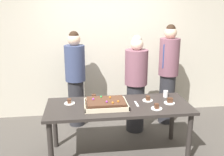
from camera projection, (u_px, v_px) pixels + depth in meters
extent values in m
plane|color=#4C4742|center=(118.00, 154.00, 3.76)|extent=(12.00, 12.00, 0.00)
cube|color=beige|center=(106.00, 38.00, 4.88)|extent=(8.00, 0.12, 3.00)
cube|color=#2D2826|center=(119.00, 106.00, 3.56)|extent=(2.00, 0.81, 0.04)
cylinder|color=#2D2826|center=(51.00, 148.00, 3.24)|extent=(0.07, 0.07, 0.72)
cylinder|color=#2D2826|center=(189.00, 138.00, 3.46)|extent=(0.07, 0.07, 0.72)
cylinder|color=#2D2826|center=(55.00, 125.00, 3.86)|extent=(0.07, 0.07, 0.72)
cylinder|color=#2D2826|center=(172.00, 118.00, 4.09)|extent=(0.07, 0.07, 0.72)
cube|color=beige|center=(106.00, 106.00, 3.50)|extent=(0.58, 0.45, 0.01)
cube|color=beige|center=(108.00, 110.00, 3.28)|extent=(0.58, 0.01, 0.05)
cube|color=beige|center=(104.00, 98.00, 3.70)|extent=(0.58, 0.01, 0.05)
cube|color=beige|center=(85.00, 105.00, 3.46)|extent=(0.01, 0.45, 0.05)
cube|color=beige|center=(126.00, 103.00, 3.53)|extent=(0.01, 0.45, 0.05)
cube|color=#4C2D1E|center=(106.00, 103.00, 3.49)|extent=(0.51, 0.38, 0.08)
sphere|color=orange|center=(110.00, 97.00, 3.57)|extent=(0.03, 0.03, 0.03)
sphere|color=green|center=(101.00, 97.00, 3.59)|extent=(0.03, 0.03, 0.03)
sphere|color=orange|center=(113.00, 103.00, 3.37)|extent=(0.03, 0.03, 0.03)
sphere|color=purple|center=(93.00, 99.00, 3.50)|extent=(0.03, 0.03, 0.03)
sphere|color=orange|center=(118.00, 101.00, 3.42)|extent=(0.03, 0.03, 0.03)
sphere|color=purple|center=(107.00, 102.00, 3.40)|extent=(0.03, 0.03, 0.03)
cylinder|color=white|center=(70.00, 103.00, 3.60)|extent=(0.15, 0.15, 0.01)
cube|color=#4C2D1E|center=(69.00, 101.00, 3.60)|extent=(0.05, 0.07, 0.06)
cylinder|color=white|center=(148.00, 100.00, 3.72)|extent=(0.15, 0.15, 0.01)
cube|color=#4C2D1E|center=(148.00, 98.00, 3.71)|extent=(0.05, 0.07, 0.06)
cylinder|color=white|center=(157.00, 108.00, 3.42)|extent=(0.15, 0.15, 0.01)
cube|color=#4C2D1E|center=(157.00, 106.00, 3.40)|extent=(0.05, 0.06, 0.07)
cylinder|color=white|center=(169.00, 103.00, 3.61)|extent=(0.15, 0.15, 0.01)
cube|color=#4C2D1E|center=(170.00, 100.00, 3.61)|extent=(0.07, 0.05, 0.07)
cylinder|color=white|center=(94.00, 99.00, 3.78)|extent=(0.15, 0.15, 0.01)
cube|color=#4C2D1E|center=(94.00, 96.00, 3.77)|extent=(0.06, 0.05, 0.07)
cylinder|color=white|center=(166.00, 94.00, 3.85)|extent=(0.07, 0.07, 0.10)
cube|color=silver|center=(137.00, 104.00, 3.58)|extent=(0.03, 0.20, 0.01)
cylinder|color=#28282D|center=(76.00, 103.00, 4.60)|extent=(0.28, 0.28, 0.83)
cylinder|color=#384266|center=(75.00, 63.00, 4.41)|extent=(0.35, 0.35, 0.62)
sphere|color=beige|center=(74.00, 40.00, 4.30)|extent=(0.22, 0.22, 0.22)
sphere|color=black|center=(74.00, 36.00, 4.28)|extent=(0.17, 0.17, 0.17)
cylinder|color=#28282D|center=(135.00, 107.00, 4.38)|extent=(0.30, 0.30, 0.84)
cylinder|color=#7A4C5B|center=(136.00, 67.00, 4.19)|extent=(0.37, 0.37, 0.57)
sphere|color=beige|center=(137.00, 44.00, 4.09)|extent=(0.21, 0.21, 0.21)
sphere|color=#B2A899|center=(137.00, 40.00, 4.08)|extent=(0.16, 0.16, 0.16)
cylinder|color=#28282D|center=(167.00, 99.00, 4.69)|extent=(0.28, 0.28, 0.91)
cylinder|color=#7A4C5B|center=(169.00, 57.00, 4.49)|extent=(0.35, 0.35, 0.65)
cube|color=navy|center=(164.00, 56.00, 4.36)|extent=(0.04, 0.02, 0.41)
sphere|color=beige|center=(171.00, 33.00, 4.37)|extent=(0.21, 0.21, 0.21)
sphere|color=black|center=(171.00, 29.00, 4.36)|extent=(0.17, 0.17, 0.17)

